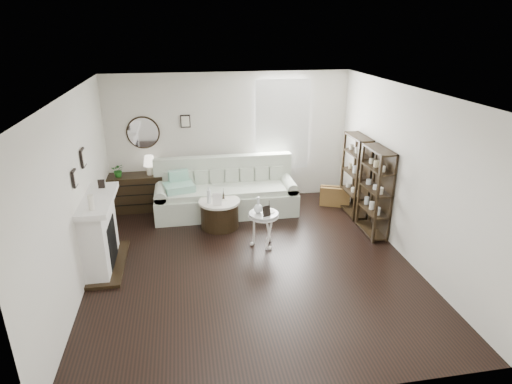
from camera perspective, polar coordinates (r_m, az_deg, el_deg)
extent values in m
plane|color=black|center=(6.99, -0.60, -9.28)|extent=(5.50, 5.50, 0.00)
plane|color=white|center=(6.07, -0.70, 13.18)|extent=(5.50, 5.50, 0.00)
plane|color=silver|center=(9.01, -3.48, 7.15)|extent=(5.00, 0.00, 5.00)
plane|color=silver|center=(4.00, 5.85, -12.50)|extent=(5.00, 0.00, 5.00)
plane|color=silver|center=(6.52, -22.89, -0.25)|extent=(0.00, 5.50, 5.50)
plane|color=silver|center=(7.22, 19.36, 2.27)|extent=(0.00, 5.50, 5.50)
cube|color=white|center=(9.12, 3.46, 8.94)|extent=(1.00, 0.02, 1.80)
cube|color=silver|center=(9.06, 3.55, 8.86)|extent=(1.15, 0.02, 1.90)
cylinder|color=silver|center=(8.92, -14.83, 7.65)|extent=(0.60, 0.03, 0.60)
cube|color=black|center=(8.84, -9.40, 9.29)|extent=(0.20, 0.03, 0.26)
cube|color=white|center=(7.06, -20.13, -5.31)|extent=(0.34, 1.20, 1.10)
cube|color=black|center=(7.12, -19.74, -6.38)|extent=(0.30, 0.65, 0.70)
cube|color=white|center=(6.83, -20.32, -1.01)|extent=(0.44, 1.35, 0.08)
cube|color=black|center=(7.29, -18.98, -8.98)|extent=(0.50, 1.40, 0.05)
cylinder|color=silver|center=(6.36, -21.13, -1.29)|extent=(0.08, 0.08, 0.22)
cube|color=black|center=(7.16, -19.93, 1.01)|extent=(0.10, 0.03, 0.14)
cube|color=black|center=(6.39, -23.04, 1.69)|extent=(0.03, 0.18, 0.24)
cube|color=black|center=(6.96, -22.08, 4.25)|extent=(0.03, 0.22, 0.28)
cube|color=black|center=(8.63, 13.12, 2.15)|extent=(0.30, 0.80, 1.60)
cylinder|color=beige|center=(8.50, 13.47, -0.19)|extent=(0.08, 0.08, 0.11)
cylinder|color=beige|center=(8.72, 12.85, 0.40)|extent=(0.08, 0.08, 0.11)
cylinder|color=beige|center=(8.93, 12.25, 0.97)|extent=(0.08, 0.08, 0.11)
cylinder|color=beige|center=(8.37, 13.71, 2.35)|extent=(0.08, 0.08, 0.11)
cylinder|color=beige|center=(8.58, 13.07, 2.90)|extent=(0.08, 0.08, 0.11)
cylinder|color=beige|center=(8.80, 12.46, 3.41)|extent=(0.08, 0.08, 0.11)
cylinder|color=beige|center=(8.25, 13.95, 4.98)|extent=(0.08, 0.08, 0.11)
cylinder|color=beige|center=(8.47, 13.29, 5.46)|extent=(0.08, 0.08, 0.11)
cylinder|color=beige|center=(8.69, 12.67, 5.92)|extent=(0.08, 0.08, 0.11)
cube|color=black|center=(7.86, 15.58, -0.01)|extent=(0.30, 0.80, 1.60)
cylinder|color=beige|center=(7.75, 16.00, -2.62)|extent=(0.08, 0.08, 0.11)
cylinder|color=beige|center=(7.96, 15.25, -1.90)|extent=(0.08, 0.08, 0.11)
cylinder|color=beige|center=(8.17, 14.54, -1.22)|extent=(0.08, 0.08, 0.11)
cylinder|color=beige|center=(7.60, 16.31, 0.14)|extent=(0.08, 0.08, 0.11)
cylinder|color=beige|center=(7.81, 15.53, 0.80)|extent=(0.08, 0.08, 0.11)
cylinder|color=beige|center=(8.02, 14.80, 1.42)|extent=(0.08, 0.08, 0.11)
cylinder|color=beige|center=(7.47, 16.62, 2.99)|extent=(0.08, 0.08, 0.11)
cylinder|color=beige|center=(7.69, 15.83, 3.59)|extent=(0.08, 0.08, 0.11)
cylinder|color=beige|center=(7.90, 15.07, 4.14)|extent=(0.08, 0.08, 0.11)
cube|color=beige|center=(8.64, -3.99, -1.37)|extent=(2.80, 0.97, 0.45)
cube|color=beige|center=(8.51, -4.01, 0.29)|extent=(2.42, 0.78, 0.11)
cube|color=beige|center=(8.84, -4.32, 2.15)|extent=(2.80, 0.22, 0.86)
cube|color=beige|center=(8.60, -12.44, -1.57)|extent=(0.24, 0.92, 0.56)
cube|color=beige|center=(8.83, 4.23, -0.49)|extent=(0.24, 0.92, 0.56)
cube|color=#279071|center=(8.41, -10.23, 0.63)|extent=(0.64, 0.56, 0.14)
cube|color=brown|center=(9.12, 10.47, -0.57)|extent=(0.65, 0.42, 0.41)
cube|color=black|center=(9.05, -15.74, -0.07)|extent=(1.12, 0.47, 0.75)
cube|color=black|center=(8.89, -15.76, -1.65)|extent=(1.08, 0.01, 0.02)
cube|color=black|center=(8.81, -15.89, -0.42)|extent=(1.08, 0.01, 0.02)
cube|color=black|center=(8.74, -16.03, 0.84)|extent=(1.08, 0.01, 0.01)
imported|color=#1C5919|center=(8.87, -17.89, 2.78)|extent=(0.25, 0.22, 0.27)
cylinder|color=black|center=(8.05, -4.86, -3.03)|extent=(0.70, 0.70, 0.49)
cylinder|color=silver|center=(7.94, -4.92, -1.28)|extent=(0.77, 0.77, 0.04)
cylinder|color=silver|center=(7.21, 1.03, -2.93)|extent=(0.50, 0.50, 0.03)
cylinder|color=white|center=(7.23, 1.03, -3.25)|extent=(0.51, 0.51, 0.02)
cylinder|color=white|center=(7.34, 1.01, -5.12)|extent=(0.04, 0.04, 0.57)
cylinder|color=silver|center=(7.78, -6.32, -0.40)|extent=(0.07, 0.07, 0.31)
cube|color=white|center=(7.71, -5.22, -0.95)|extent=(0.17, 0.09, 0.22)
cube|color=black|center=(7.05, 1.41, -2.56)|extent=(0.15, 0.09, 0.18)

